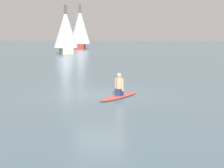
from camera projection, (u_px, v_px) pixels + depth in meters
ground_plane at (100, 95)px, 18.53m from camera, size 400.00×400.00×0.00m
surfboard at (119, 96)px, 17.86m from camera, size 2.07×3.19×0.08m
person_paddler at (119, 85)px, 17.80m from camera, size 0.45×0.44×1.06m
sailboat_near_right at (80, 28)px, 83.77m from camera, size 4.74×6.45×9.71m
sailboat_near_left at (66, 31)px, 60.63m from camera, size 4.81×5.72×7.73m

